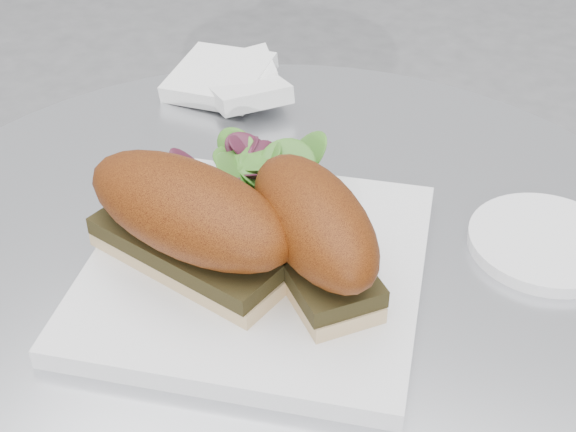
{
  "coord_description": "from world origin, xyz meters",
  "views": [
    {
      "loc": [
        0.17,
        -0.44,
        1.14
      ],
      "look_at": [
        0.0,
        0.02,
        0.77
      ],
      "focal_mm": 50.0,
      "sensor_mm": 36.0,
      "label": 1
    }
  ],
  "objects_px": {
    "sandwich_right": "(314,230)",
    "plate": "(257,267)",
    "sandwich_left": "(189,218)",
    "saucer": "(545,242)"
  },
  "relations": [
    {
      "from": "sandwich_right",
      "to": "plate",
      "type": "bearing_deg",
      "value": -134.45
    },
    {
      "from": "sandwich_left",
      "to": "sandwich_right",
      "type": "height_order",
      "value": "same"
    },
    {
      "from": "sandwich_left",
      "to": "sandwich_right",
      "type": "bearing_deg",
      "value": 28.25
    },
    {
      "from": "plate",
      "to": "sandwich_right",
      "type": "distance_m",
      "value": 0.07
    },
    {
      "from": "plate",
      "to": "sandwich_right",
      "type": "relative_size",
      "value": 1.57
    },
    {
      "from": "sandwich_left",
      "to": "plate",
      "type": "bearing_deg",
      "value": 41.05
    },
    {
      "from": "plate",
      "to": "sandwich_left",
      "type": "relative_size",
      "value": 1.27
    },
    {
      "from": "sandwich_left",
      "to": "saucer",
      "type": "xyz_separation_m",
      "value": [
        0.25,
        0.13,
        -0.05
      ]
    },
    {
      "from": "sandwich_right",
      "to": "saucer",
      "type": "bearing_deg",
      "value": 82.7
    },
    {
      "from": "sandwich_left",
      "to": "saucer",
      "type": "height_order",
      "value": "sandwich_left"
    }
  ]
}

